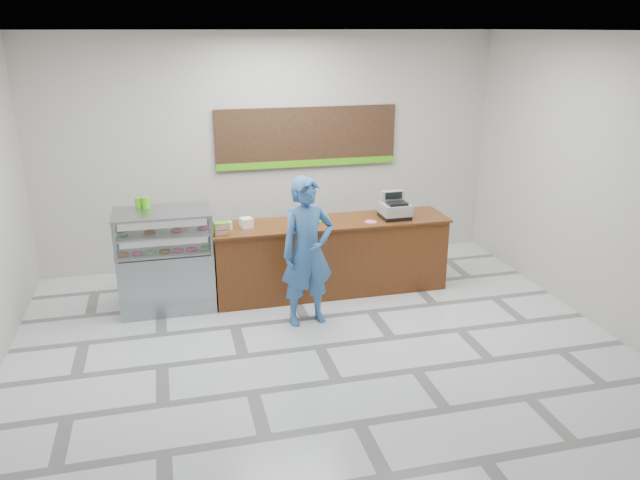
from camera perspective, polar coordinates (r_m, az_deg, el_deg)
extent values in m
plane|color=silver|center=(7.37, -0.06, -9.75)|extent=(7.00, 7.00, 0.00)
plane|color=beige|center=(9.57, -4.48, 8.10)|extent=(7.00, 0.00, 7.00)
plane|color=silver|center=(6.47, -0.07, 18.60)|extent=(7.00, 7.00, 0.00)
cube|color=#652E13|center=(8.66, 0.98, -1.62)|extent=(3.20, 0.70, 1.00)
cube|color=#652E13|center=(8.49, 1.00, 1.64)|extent=(3.26, 0.76, 0.03)
cube|color=gray|center=(8.43, -13.79, -3.50)|extent=(1.20, 0.70, 0.80)
cube|color=white|center=(8.21, -14.14, 0.70)|extent=(1.20, 0.70, 0.50)
cube|color=gray|center=(8.13, -14.29, 2.47)|extent=(1.22, 0.72, 0.03)
cube|color=silver|center=(8.28, -14.01, -0.81)|extent=(1.14, 0.64, 0.02)
cube|color=silver|center=(8.21, -14.14, 0.76)|extent=(1.14, 0.64, 0.02)
torus|color=#A9693A|center=(8.20, -17.51, -1.09)|extent=(0.15, 0.15, 0.05)
torus|color=pink|center=(8.19, -16.35, -1.00)|extent=(0.15, 0.15, 0.05)
torus|color=#93EF8F|center=(8.18, -15.18, -0.91)|extent=(0.15, 0.15, 0.05)
torus|color=#A9693A|center=(8.18, -14.02, -0.82)|extent=(0.15, 0.15, 0.05)
torus|color=pink|center=(8.18, -12.86, -0.73)|extent=(0.15, 0.15, 0.05)
torus|color=pink|center=(8.18, -11.69, -0.63)|extent=(0.15, 0.15, 0.05)
torus|color=#93EF8F|center=(8.19, -10.53, -0.54)|extent=(0.15, 0.15, 0.05)
torus|color=#93EF8F|center=(8.27, -17.62, 0.82)|extent=(0.15, 0.15, 0.05)
torus|color=#A9693A|center=(8.25, -15.32, 1.00)|extent=(0.15, 0.15, 0.05)
torus|color=pink|center=(8.24, -13.01, 1.18)|extent=(0.15, 0.15, 0.05)
torus|color=pink|center=(8.25, -10.70, 1.37)|extent=(0.15, 0.15, 0.05)
cube|color=black|center=(9.61, -1.19, 9.40)|extent=(2.80, 0.05, 0.90)
cube|color=#4FBB13|center=(9.65, -1.13, 7.03)|extent=(2.80, 0.02, 0.10)
cube|color=black|center=(8.69, 6.83, 2.20)|extent=(0.38, 0.38, 0.06)
cube|color=gray|center=(8.66, 6.85, 2.86)|extent=(0.39, 0.41, 0.15)
cube|color=black|center=(8.56, 7.06, 3.33)|extent=(0.27, 0.20, 0.04)
cube|color=gray|center=(8.72, 6.63, 4.02)|extent=(0.32, 0.10, 0.15)
cube|color=black|center=(8.67, 6.75, 4.05)|extent=(0.25, 0.02, 0.09)
cube|color=black|center=(8.74, 6.84, 2.25)|extent=(0.13, 0.18, 0.04)
cube|color=#5CCE09|center=(8.51, -0.97, 1.84)|extent=(0.41, 0.32, 0.02)
cube|color=white|center=(8.51, -0.84, 1.93)|extent=(0.30, 0.22, 0.00)
cube|color=white|center=(8.26, -6.75, 1.58)|extent=(0.18, 0.18, 0.13)
cylinder|color=silver|center=(8.20, -8.27, 1.32)|extent=(0.07, 0.07, 0.11)
cube|color=#4FBB13|center=(8.00, -9.00, 1.03)|extent=(0.19, 0.13, 0.16)
cylinder|color=pink|center=(8.48, 4.66, 1.67)|extent=(0.17, 0.17, 0.00)
cylinder|color=#4FBB13|center=(8.34, -16.26, 3.30)|extent=(0.09, 0.09, 0.13)
cylinder|color=#4FBB13|center=(8.29, -15.63, 3.31)|extent=(0.10, 0.10, 0.15)
imported|color=#3465A3|center=(7.61, -1.15, -1.08)|extent=(0.74, 0.55, 1.87)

